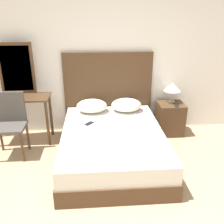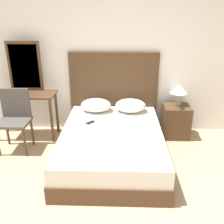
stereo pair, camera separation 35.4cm
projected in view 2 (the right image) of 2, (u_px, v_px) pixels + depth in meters
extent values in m
cube|color=white|center=(115.00, 55.00, 4.21)|extent=(10.00, 0.06, 2.70)
cube|color=#4C331E|center=(112.00, 152.00, 3.69)|extent=(1.45, 1.95, 0.24)
cube|color=silver|center=(112.00, 138.00, 3.60)|extent=(1.42, 1.91, 0.23)
cube|color=#4C331E|center=(114.00, 93.00, 4.39)|extent=(1.52, 0.05, 1.42)
ellipsoid|color=silver|center=(96.00, 105.00, 4.20)|extent=(0.51, 0.39, 0.21)
ellipsoid|color=silver|center=(131.00, 106.00, 4.18)|extent=(0.51, 0.39, 0.21)
cube|color=black|center=(90.00, 122.00, 3.80)|extent=(0.15, 0.16, 0.01)
cube|color=#4C331E|center=(176.00, 121.00, 4.30)|extent=(0.44, 0.40, 0.56)
cylinder|color=tan|center=(177.00, 104.00, 4.27)|extent=(0.12, 0.12, 0.02)
cylinder|color=tan|center=(178.00, 98.00, 4.23)|extent=(0.02, 0.02, 0.19)
cone|color=silver|center=(179.00, 89.00, 4.16)|extent=(0.29, 0.29, 0.14)
cube|color=black|center=(182.00, 108.00, 4.10)|extent=(0.11, 0.16, 0.01)
cube|color=#4C331E|center=(24.00, 94.00, 4.11)|extent=(1.02, 0.44, 0.02)
cylinder|color=#4C331E|center=(52.00, 121.00, 4.08)|extent=(0.04, 0.04, 0.76)
cylinder|color=#4C331E|center=(5.00, 112.00, 4.44)|extent=(0.04, 0.04, 0.76)
cylinder|color=#4C331E|center=(57.00, 112.00, 4.41)|extent=(0.04, 0.04, 0.76)
cube|color=#4C331E|center=(25.00, 66.00, 4.13)|extent=(0.55, 0.03, 0.82)
cube|color=#B2BCC6|center=(25.00, 66.00, 4.12)|extent=(0.47, 0.01, 0.72)
cube|color=#4C4742|center=(13.00, 123.00, 3.79)|extent=(0.47, 0.41, 0.04)
cube|color=#4C4742|center=(16.00, 103.00, 3.87)|extent=(0.45, 0.04, 0.47)
cylinder|color=#4C331E|center=(25.00, 143.00, 3.72)|extent=(0.04, 0.04, 0.46)
cylinder|color=#4C331E|center=(7.00, 132.00, 4.05)|extent=(0.04, 0.04, 0.46)
cylinder|color=#4C331E|center=(32.00, 132.00, 4.04)|extent=(0.04, 0.04, 0.46)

